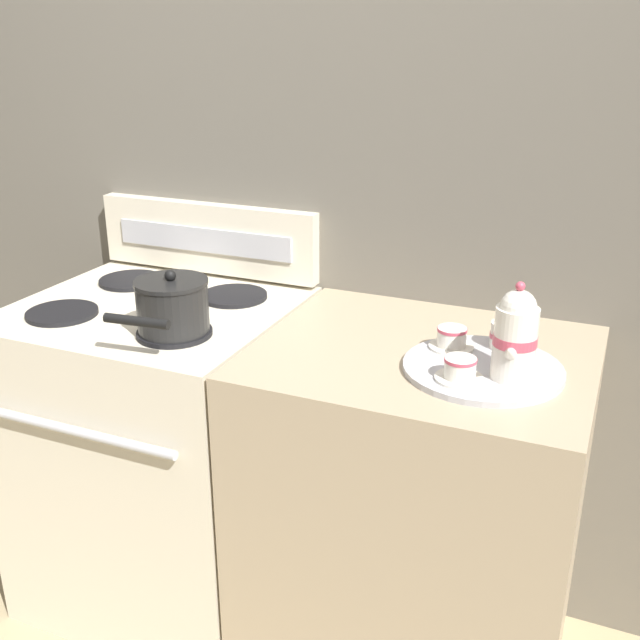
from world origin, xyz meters
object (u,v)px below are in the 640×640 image
saucepan (172,306)px  teapot (515,335)px  stove (164,453)px  creamer_jug (506,335)px  teacup_right (452,338)px  teacup_left (460,369)px  serving_tray (483,368)px

saucepan → teapot: (0.80, 0.05, 0.03)m
stove → creamer_jug: (0.93, 0.06, 0.50)m
teapot → creamer_jug: (-0.04, 0.16, -0.07)m
saucepan → teacup_right: size_ratio=2.63×
teacup_left → teacup_right: 0.17m
creamer_jug → stove: bearing=-176.4°
teacup_right → teacup_left: bearing=-70.4°
stove → teacup_right: bearing=0.6°
serving_tray → teacup_left: teacup_left is taller
teapot → teacup_right: 0.20m
saucepan → creamer_jug: 0.79m
serving_tray → creamer_jug: (0.02, 0.12, 0.04)m
saucepan → teacup_right: bearing=13.8°
teacup_left → teacup_right: (-0.06, 0.16, 0.00)m
teacup_right → saucepan: bearing=-166.2°
teapot → teacup_left: (-0.10, -0.05, -0.07)m
serving_tray → saucepan: bearing=-172.9°
serving_tray → stove: bearing=176.3°
serving_tray → teacup_left: size_ratio=3.38×
saucepan → creamer_jug: size_ratio=3.77×
teacup_left → creamer_jug: creamer_jug is taller
saucepan → serving_tray: saucepan is taller
saucepan → creamer_jug: bearing=15.4°
teapot → teacup_right: bearing=145.5°
teacup_left → creamer_jug: bearing=74.8°
teacup_right → teapot: bearing=-34.5°
teacup_right → creamer_jug: 0.12m
stove → saucepan: (0.17, -0.15, 0.54)m
stove → saucepan: saucepan is taller
saucepan → teapot: 0.81m
serving_tray → teacup_right: teacup_right is taller
teacup_right → stove: bearing=-179.4°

